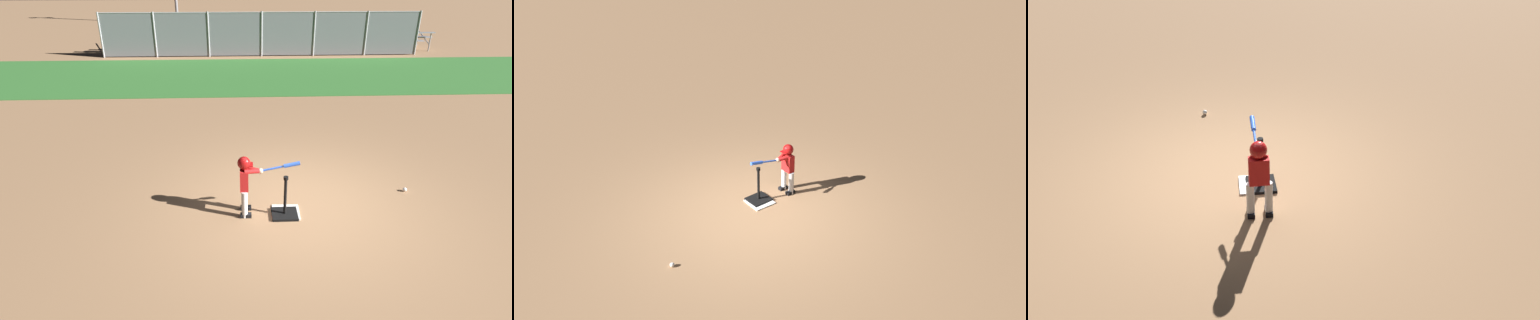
# 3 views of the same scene
# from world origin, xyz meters

# --- Properties ---
(ground_plane) EXTENTS (90.00, 90.00, 0.00)m
(ground_plane) POSITION_xyz_m (0.00, 0.00, 0.00)
(ground_plane) COLOR #99704C
(home_plate) EXTENTS (0.45, 0.45, 0.02)m
(home_plate) POSITION_xyz_m (-0.29, -0.23, 0.01)
(home_plate) COLOR white
(home_plate) RESTS_ON ground_plane
(batting_tee) EXTENTS (0.42, 0.37, 0.71)m
(batting_tee) POSITION_xyz_m (-0.32, -0.30, 0.10)
(batting_tee) COLOR black
(batting_tee) RESTS_ON ground_plane
(batter_child) EXTENTS (0.97, 0.32, 1.02)m
(batter_child) POSITION_xyz_m (-0.93, -0.21, 0.64)
(batter_child) COLOR silver
(batter_child) RESTS_ON ground_plane
(baseball) EXTENTS (0.07, 0.07, 0.07)m
(baseball) POSITION_xyz_m (1.91, 0.37, 0.04)
(baseball) COLOR white
(baseball) RESTS_ON ground_plane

